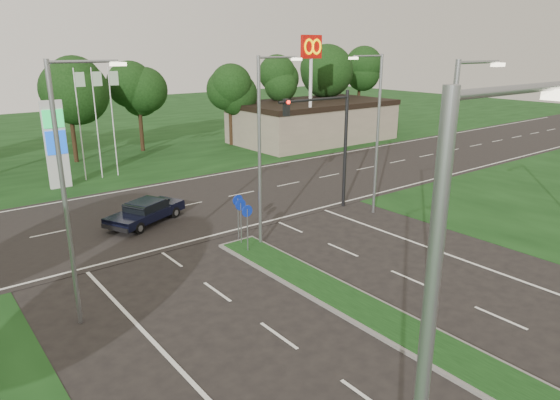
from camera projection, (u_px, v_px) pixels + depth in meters
verge_far at (42, 138)px, 53.58m from camera, size 160.00×50.00×0.02m
cross_road at (173, 208)px, 30.20m from camera, size 160.00×12.00×0.02m
median_kerb at (471, 367)px, 15.10m from camera, size 2.00×26.00×0.12m
commercial_building at (313, 122)px, 51.60m from camera, size 16.00×9.00×4.00m
streetlight_median_near at (449, 188)px, 15.73m from camera, size 2.53×0.22×9.00m
streetlight_median_far at (263, 143)px, 23.27m from camera, size 2.53×0.22×9.00m
streetlight_left_far at (69, 183)px, 16.29m from camera, size 2.53×0.22×9.00m
streetlight_right_far at (376, 127)px, 27.85m from camera, size 2.53×0.22×9.00m
traffic_signal at (330, 133)px, 28.54m from camera, size 5.10×0.42×7.00m
median_signs at (242, 213)px, 23.97m from camera, size 1.16×1.76×2.38m
gas_pylon at (59, 142)px, 33.86m from camera, size 5.80×1.26×8.00m
mcdonalds_sign at (311, 63)px, 44.46m from camera, size 2.20×0.47×10.40m
treeline_far at (79, 80)px, 40.28m from camera, size 6.00×6.00×9.90m
navy_sedan at (146, 211)px, 27.47m from camera, size 4.93×3.61×1.26m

